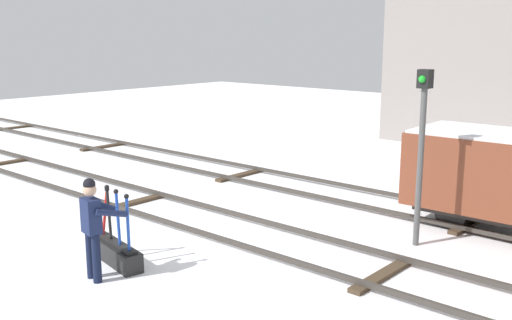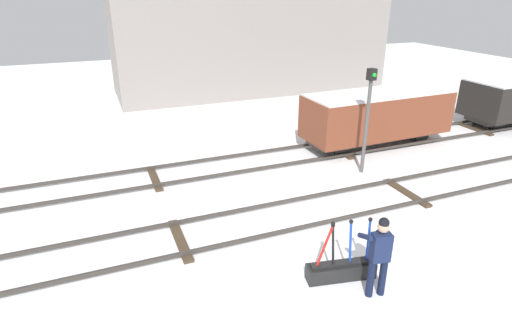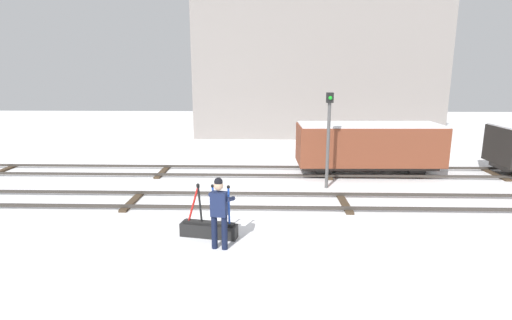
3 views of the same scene
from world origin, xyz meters
name	(u,v)px [view 3 (image 3 of 3)]	position (x,y,z in m)	size (l,w,h in m)	color
ground_plane	(238,204)	(0.00, 0.00, 0.00)	(60.00, 60.00, 0.00)	white
track_main_line	(238,201)	(0.00, 0.00, 0.11)	(44.00, 1.94, 0.18)	#38332D
track_siding_near	(244,171)	(0.00, 3.92, 0.11)	(44.00, 1.94, 0.18)	#38332D
switch_lever_frame	(209,228)	(-0.57, -2.70, 0.25)	(1.56, 0.64, 1.45)	black
rail_worker	(219,209)	(-0.19, -3.40, 1.03)	(0.63, 0.73, 1.82)	#111831
signal_post	(329,130)	(3.20, 1.89, 2.19)	(0.24, 0.32, 3.54)	#4C4C4C
apartment_building	(316,68)	(4.21, 15.11, 4.44)	(16.13, 5.34, 8.88)	gray
freight_car_far_end	(369,145)	(5.19, 3.92, 1.26)	(5.93, 2.19, 2.15)	#2D2B28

